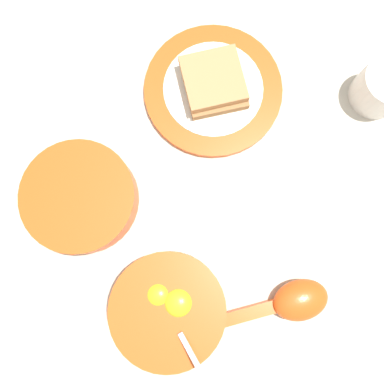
% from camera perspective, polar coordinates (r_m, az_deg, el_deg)
% --- Properties ---
extents(ground_plane, '(3.00, 3.00, 0.00)m').
position_cam_1_polar(ground_plane, '(0.58, 9.24, -2.11)').
color(ground_plane, beige).
extents(egg_bowl, '(0.16, 0.16, 0.08)m').
position_cam_1_polar(egg_bowl, '(0.55, -3.64, -17.31)').
color(egg_bowl, '#DB5119').
rests_on(egg_bowl, ground_plane).
extents(toast_plate, '(0.22, 0.22, 0.01)m').
position_cam_1_polar(toast_plate, '(0.62, 3.22, 15.26)').
color(toast_plate, '#DB5119').
rests_on(toast_plate, ground_plane).
extents(toast_sandwich, '(0.12, 0.12, 0.03)m').
position_cam_1_polar(toast_sandwich, '(0.60, 3.40, 16.15)').
color(toast_sandwich, '#9E7042').
rests_on(toast_sandwich, toast_plate).
extents(soup_spoon, '(0.17, 0.11, 0.04)m').
position_cam_1_polar(soup_spoon, '(0.58, 14.96, -15.91)').
color(soup_spoon, '#DB5119').
rests_on(soup_spoon, ground_plane).
extents(congee_bowl, '(0.17, 0.17, 0.05)m').
position_cam_1_polar(congee_bowl, '(0.57, -16.62, -0.81)').
color(congee_bowl, '#DB5119').
rests_on(congee_bowl, ground_plane).
extents(drinking_cup, '(0.08, 0.08, 0.06)m').
position_cam_1_polar(drinking_cup, '(0.66, 27.14, 14.07)').
color(drinking_cup, silver).
rests_on(drinking_cup, ground_plane).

